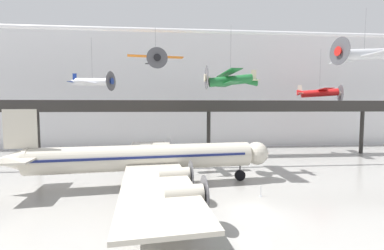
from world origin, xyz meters
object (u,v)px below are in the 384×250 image
(suspended_plane_silver_racer, at_px, (364,54))
(airliner_silver_main, at_px, (144,158))
(suspended_plane_white_twin, at_px, (92,82))
(suspended_plane_orange_highwing, at_px, (156,60))
(suspended_plane_red_highwing, at_px, (319,93))
(suspended_plane_green_biplane, at_px, (230,80))
(stanchion_barrier, at_px, (261,193))

(suspended_plane_silver_racer, bearing_deg, airliner_silver_main, -9.25)
(airliner_silver_main, height_order, suspended_plane_white_twin, suspended_plane_white_twin)
(suspended_plane_silver_racer, relative_size, suspended_plane_orange_highwing, 1.11)
(suspended_plane_red_highwing, bearing_deg, suspended_plane_white_twin, -156.53)
(airliner_silver_main, bearing_deg, suspended_plane_orange_highwing, 76.32)
(airliner_silver_main, distance_m, suspended_plane_orange_highwing, 14.57)
(suspended_plane_silver_racer, xyz_separation_m, suspended_plane_white_twin, (-34.17, 15.01, -1.95))
(airliner_silver_main, relative_size, suspended_plane_orange_highwing, 4.49)
(suspended_plane_white_twin, bearing_deg, suspended_plane_silver_racer, -8.16)
(airliner_silver_main, distance_m, suspended_plane_silver_racer, 27.46)
(suspended_plane_silver_racer, xyz_separation_m, suspended_plane_green_biplane, (-13.63, 6.99, -2.27))
(suspended_plane_orange_highwing, height_order, suspended_plane_white_twin, suspended_plane_orange_highwing)
(suspended_plane_silver_racer, bearing_deg, suspended_plane_red_highwing, -114.56)
(suspended_plane_red_highwing, bearing_deg, suspended_plane_orange_highwing, -144.17)
(suspended_plane_red_highwing, xyz_separation_m, suspended_plane_green_biplane, (-20.26, -12.41, 0.95))
(airliner_silver_main, relative_size, stanchion_barrier, 32.31)
(suspended_plane_red_highwing, distance_m, suspended_plane_green_biplane, 23.78)
(airliner_silver_main, bearing_deg, suspended_plane_white_twin, 118.57)
(suspended_plane_silver_racer, distance_m, suspended_plane_red_highwing, 20.76)
(suspended_plane_orange_highwing, height_order, stanchion_barrier, suspended_plane_orange_highwing)
(airliner_silver_main, distance_m, suspended_plane_white_twin, 19.11)
(suspended_plane_white_twin, height_order, stanchion_barrier, suspended_plane_white_twin)
(suspended_plane_orange_highwing, xyz_separation_m, suspended_plane_red_highwing, (30.43, 10.18, -3.85))
(suspended_plane_red_highwing, distance_m, suspended_plane_white_twin, 41.06)
(suspended_plane_green_biplane, relative_size, suspended_plane_white_twin, 1.03)
(airliner_silver_main, xyz_separation_m, suspended_plane_white_twin, (-9.40, 13.46, 9.78))
(airliner_silver_main, height_order, suspended_plane_silver_racer, suspended_plane_silver_racer)
(suspended_plane_orange_highwing, height_order, suspended_plane_red_highwing, suspended_plane_orange_highwing)
(stanchion_barrier, bearing_deg, suspended_plane_white_twin, 140.27)
(suspended_plane_silver_racer, height_order, suspended_plane_white_twin, suspended_plane_silver_racer)
(suspended_plane_silver_racer, distance_m, suspended_plane_white_twin, 37.37)
(suspended_plane_green_biplane, bearing_deg, suspended_plane_orange_highwing, -13.28)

